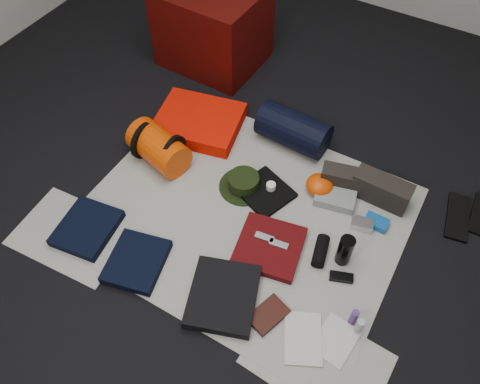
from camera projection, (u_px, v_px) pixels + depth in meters
The scene contains 36 objects.
floor at pixel (244, 216), 2.48m from camera, with size 4.50×4.50×0.02m, color black.
newspaper_mat at pixel (244, 214), 2.47m from camera, with size 1.60×1.30×0.01m, color beige.
newspaper_sheet_front_left at pixel (73, 235), 2.40m from camera, with size 0.58×0.40×0.00m, color beige.
newspaper_sheet_front_right at pixel (317, 359), 2.02m from camera, with size 0.58×0.40×0.00m, color beige.
red_cabinet at pixel (213, 26), 3.06m from camera, with size 0.63×0.52×0.52m, color #470805.
sleeping_pad at pixel (199, 122), 2.82m from camera, with size 0.49×0.40×0.09m, color #F41602.
stuff_sack at pixel (159, 148), 2.62m from camera, with size 0.20×0.20×0.35m, color #DB3E03.
sack_strap_left at pixel (144, 140), 2.64m from camera, with size 0.22×0.22×0.03m, color black.
sack_strap_right at pixel (173, 154), 2.58m from camera, with size 0.22×0.22×0.03m, color black.
navy_duffel at pixel (293, 130), 2.70m from camera, with size 0.21×0.21×0.41m, color black.
boonie_brim at pixel (244, 186), 2.58m from camera, with size 0.27×0.27×0.01m, color black.
boonie_crown at pixel (244, 182), 2.54m from camera, with size 0.17×0.17×0.07m, color black.
hiking_boot_left at pixel (346, 180), 2.52m from camera, with size 0.27×0.10×0.13m, color #292420.
hiking_boot_right at pixel (381, 190), 2.47m from camera, with size 0.31×0.11×0.15m, color #292420.
flip_flop_left at pixel (458, 217), 2.46m from camera, with size 0.11×0.30×0.02m, color black.
trousers_navy_a at pixel (87, 228), 2.39m from camera, with size 0.27×0.31×0.05m, color black.
trousers_navy_b at pixel (137, 261), 2.27m from camera, with size 0.26×0.30×0.05m, color black.
trousers_charcoal at pixel (223, 296), 2.16m from camera, with size 0.31×0.35×0.05m, color black.
black_tshirt at pixel (265, 192), 2.54m from camera, with size 0.26×0.25×0.03m, color black.
red_shirt at pixel (269, 247), 2.33m from camera, with size 0.31×0.31×0.04m, color #4F080A.
orange_stuff_sack at pixel (320, 185), 2.53m from camera, with size 0.15×0.15×0.10m, color #DB3E03.
first_aid_pouch at pixel (335, 196), 2.51m from camera, with size 0.21×0.16×0.05m, color gray.
water_bottle at pixel (345, 250), 2.23m from camera, with size 0.07×0.07×0.18m, color black.
speaker at pixel (321, 251), 2.30m from camera, with size 0.06×0.06×0.17m, color black.
compact_camera at pixel (362, 224), 2.40m from camera, with size 0.11×0.07×0.05m, color silver.
cyan_case at pixel (376, 222), 2.41m from camera, with size 0.12×0.08×0.04m, color #1156A4.
toiletry_purple at pixel (354, 317), 2.07m from camera, with size 0.03×0.03×0.10m, color #4D267A.
toiletry_clear at pixel (359, 326), 2.05m from camera, with size 0.03×0.03×0.10m, color #9DA29E.
paperback_book at pixel (268, 315), 2.12m from camera, with size 0.12×0.18×0.02m, color black.
map_booklet at pixel (303, 338), 2.06m from camera, with size 0.16×0.24×0.01m, color beige.
map_printout at pixel (335, 340), 2.06m from camera, with size 0.16×0.21×0.01m, color beige.
sunglasses at pixel (341, 277), 2.23m from camera, with size 0.11×0.05×0.03m, color black.
key_cluster at pixel (90, 239), 2.37m from camera, with size 0.06×0.06×0.01m, color silver.
tape_roll at pixel (271, 186), 2.53m from camera, with size 0.05×0.05×0.04m, color white.
energy_bar_a at pixel (264, 237), 2.33m from camera, with size 0.10×0.04×0.01m, color silver.
energy_bar_b at pixel (279, 244), 2.30m from camera, with size 0.10×0.04×0.01m, color silver.
Camera 1 is at (0.68, -1.22, 2.05)m, focal length 35.00 mm.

